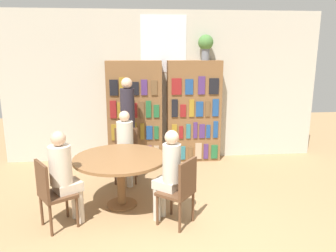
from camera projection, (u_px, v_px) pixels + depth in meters
The scene contains 12 objects.
wall_back at pixel (164, 87), 6.66m from camera, with size 6.40×0.07×3.00m.
bookshelf_left at pixel (135, 113), 6.52m from camera, with size 1.07×0.34×2.04m.
bookshelf_right at pixel (194, 112), 6.63m from camera, with size 1.07×0.34×2.04m.
flower_vase at pixel (206, 44), 6.36m from camera, with size 0.30×0.30×0.49m.
reading_table at pixel (121, 164), 4.69m from camera, with size 1.34×1.34×0.75m.
chair_near_camera at pixel (51, 191), 4.11m from camera, with size 0.55×0.55×0.91m.
chair_left_side at pixel (126, 152), 5.70m from camera, with size 0.42×0.42×0.91m.
chair_far_side at pixel (181, 188), 4.19m from camera, with size 0.56×0.56×0.91m.
seated_reader_left at pixel (125, 143), 5.48m from camera, with size 0.29×0.38×1.26m.
seated_reader_right at pixel (169, 171), 4.24m from camera, with size 0.40×0.39×1.26m.
seated_reader_back at pixel (64, 172), 4.17m from camera, with size 0.42×0.41×1.26m.
librarian_standing at pixel (128, 116), 6.02m from camera, with size 0.26×0.53×1.76m.
Camera 1 is at (-0.56, -3.20, 2.24)m, focal length 35.00 mm.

